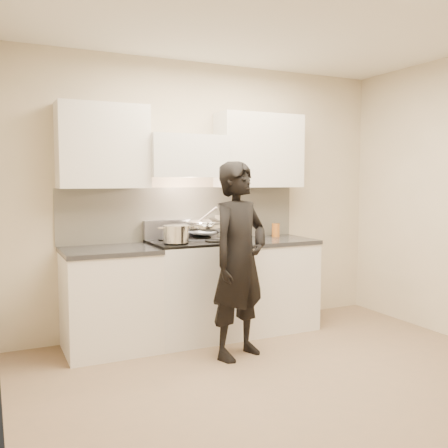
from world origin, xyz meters
The scene contains 11 objects.
ground_plane centered at (0.00, 0.00, 0.00)m, with size 4.00×4.00×0.00m, color #866950.
room_shell centered at (-0.06, 0.37, 1.60)m, with size 4.04×3.54×2.70m.
stove centered at (-0.30, 1.42, 0.47)m, with size 0.76×0.65×0.96m.
counter_right centered at (0.53, 1.43, 0.46)m, with size 0.92×0.67×0.92m.
counter_left centered at (-1.08, 1.43, 0.46)m, with size 0.82×0.67×0.92m.
wok centered at (-0.10, 1.57, 1.06)m, with size 0.39×0.47×0.31m.
stock_pot centered at (-0.50, 1.28, 1.04)m, with size 0.33×0.27×0.15m.
utensil_crock centered at (0.32, 1.63, 1.03)m, with size 0.13×0.13×0.34m.
spice_jar centered at (0.42, 1.66, 0.96)m, with size 0.04×0.04×0.09m.
oil_glass centered at (0.73, 1.57, 0.99)m, with size 0.08×0.08×0.14m.
person centered at (-0.11, 0.79, 0.84)m, with size 0.61×0.40×1.68m, color black.
Camera 1 is at (-2.04, -2.97, 1.52)m, focal length 40.00 mm.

